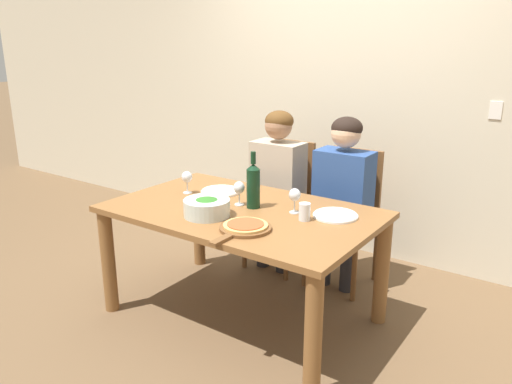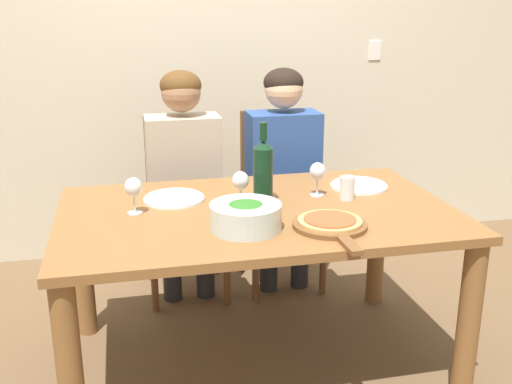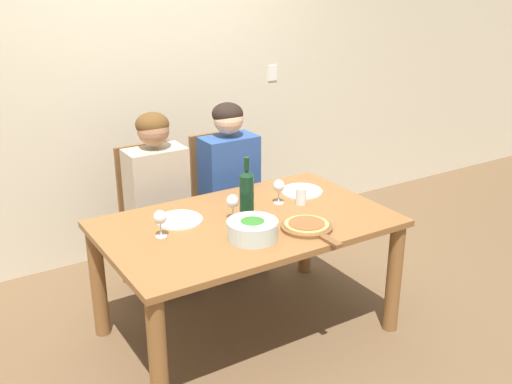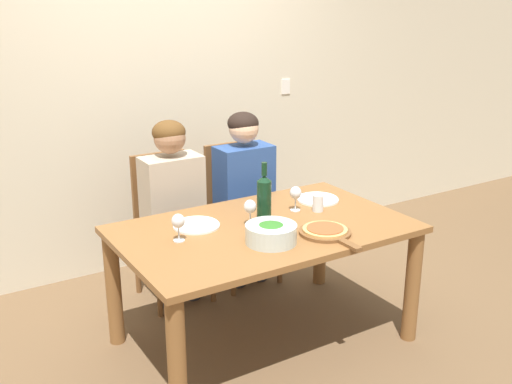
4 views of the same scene
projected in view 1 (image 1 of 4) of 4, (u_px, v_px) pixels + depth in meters
name	position (u px, v px, depth m)	size (l,w,h in m)	color
ground_plane	(243.00, 314.00, 3.23)	(40.00, 40.00, 0.00)	brown
back_wall	(349.00, 87.00, 3.97)	(10.00, 0.06, 2.70)	beige
dining_table	(242.00, 227.00, 3.06)	(1.61, 0.99, 0.72)	brown
chair_left	(284.00, 201.00, 3.87)	(0.42, 0.42, 0.97)	brown
chair_right	(348.00, 214.00, 3.58)	(0.42, 0.42, 0.97)	brown
person_woman	(277.00, 176.00, 3.72)	(0.47, 0.51, 1.22)	#28282D
person_man	(342.00, 188.00, 3.42)	(0.47, 0.51, 1.22)	#28282D
wine_bottle	(253.00, 185.00, 3.01)	(0.08, 0.08, 0.35)	black
broccoli_bowl	(207.00, 207.00, 2.89)	(0.27, 0.27, 0.11)	silver
dinner_plate_left	(220.00, 191.00, 3.35)	(0.26, 0.26, 0.02)	white
dinner_plate_right	(335.00, 215.00, 2.89)	(0.26, 0.26, 0.02)	white
pizza_on_board	(244.00, 227.00, 2.68)	(0.28, 0.42, 0.04)	brown
wine_glass_left	(187.00, 178.00, 3.31)	(0.07, 0.07, 0.15)	silver
wine_glass_right	(295.00, 196.00, 2.92)	(0.07, 0.07, 0.15)	silver
wine_glass_centre	(239.00, 189.00, 3.07)	(0.07, 0.07, 0.15)	silver
water_tumbler	(305.00, 212.00, 2.82)	(0.07, 0.07, 0.10)	silver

